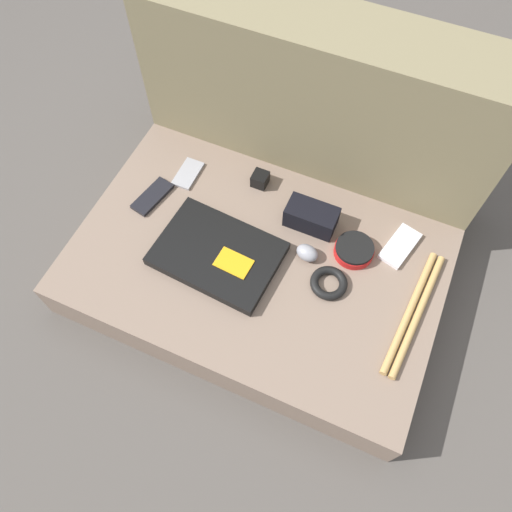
{
  "coord_description": "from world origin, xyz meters",
  "views": [
    {
      "loc": [
        0.25,
        -0.57,
        1.27
      ],
      "look_at": [
        0.0,
        0.0,
        0.15
      ],
      "focal_mm": 35.0,
      "sensor_mm": 36.0,
      "label": 1
    }
  ],
  "objects_px": {
    "computer_mouse": "(307,253)",
    "phone_small": "(400,246)",
    "phone_black": "(152,196)",
    "camera_pouch": "(311,217)",
    "charger_brick": "(260,179)",
    "phone_silver": "(188,174)",
    "speaker_puck": "(354,250)",
    "laptop": "(218,254)"
  },
  "relations": [
    {
      "from": "phone_small",
      "to": "camera_pouch",
      "type": "distance_m",
      "value": 0.24
    },
    {
      "from": "speaker_puck",
      "to": "phone_silver",
      "type": "distance_m",
      "value": 0.52
    },
    {
      "from": "phone_silver",
      "to": "camera_pouch",
      "type": "distance_m",
      "value": 0.38
    },
    {
      "from": "phone_silver",
      "to": "charger_brick",
      "type": "relative_size",
      "value": 2.32
    },
    {
      "from": "computer_mouse",
      "to": "laptop",
      "type": "bearing_deg",
      "value": -145.34
    },
    {
      "from": "phone_black",
      "to": "phone_small",
      "type": "xyz_separation_m",
      "value": [
        0.67,
        0.12,
        0.0
      ]
    },
    {
      "from": "phone_black",
      "to": "camera_pouch",
      "type": "height_order",
      "value": "camera_pouch"
    },
    {
      "from": "phone_small",
      "to": "camera_pouch",
      "type": "xyz_separation_m",
      "value": [
        -0.24,
        -0.03,
        0.03
      ]
    },
    {
      "from": "speaker_puck",
      "to": "charger_brick",
      "type": "relative_size",
      "value": 2.34
    },
    {
      "from": "phone_black",
      "to": "phone_small",
      "type": "distance_m",
      "value": 0.69
    },
    {
      "from": "computer_mouse",
      "to": "speaker_puck",
      "type": "distance_m",
      "value": 0.12
    },
    {
      "from": "computer_mouse",
      "to": "speaker_puck",
      "type": "xyz_separation_m",
      "value": [
        0.11,
        0.06,
        -0.0
      ]
    },
    {
      "from": "computer_mouse",
      "to": "phone_small",
      "type": "height_order",
      "value": "computer_mouse"
    },
    {
      "from": "charger_brick",
      "to": "laptop",
      "type": "bearing_deg",
      "value": -91.26
    },
    {
      "from": "speaker_puck",
      "to": "camera_pouch",
      "type": "height_order",
      "value": "camera_pouch"
    },
    {
      "from": "laptop",
      "to": "speaker_puck",
      "type": "xyz_separation_m",
      "value": [
        0.32,
        0.15,
        0.0
      ]
    },
    {
      "from": "camera_pouch",
      "to": "speaker_puck",
      "type": "bearing_deg",
      "value": -16.41
    },
    {
      "from": "computer_mouse",
      "to": "camera_pouch",
      "type": "xyz_separation_m",
      "value": [
        -0.03,
        0.1,
        0.01
      ]
    },
    {
      "from": "phone_black",
      "to": "speaker_puck",
      "type": "bearing_deg",
      "value": 17.74
    },
    {
      "from": "laptop",
      "to": "phone_silver",
      "type": "distance_m",
      "value": 0.29
    },
    {
      "from": "phone_small",
      "to": "charger_brick",
      "type": "distance_m",
      "value": 0.42
    },
    {
      "from": "speaker_puck",
      "to": "charger_brick",
      "type": "xyz_separation_m",
      "value": [
        -0.31,
        0.11,
        0.0
      ]
    },
    {
      "from": "camera_pouch",
      "to": "charger_brick",
      "type": "xyz_separation_m",
      "value": [
        -0.18,
        0.07,
        -0.01
      ]
    },
    {
      "from": "phone_silver",
      "to": "speaker_puck",
      "type": "bearing_deg",
      "value": -6.46
    },
    {
      "from": "speaker_puck",
      "to": "laptop",
      "type": "bearing_deg",
      "value": -154.48
    },
    {
      "from": "computer_mouse",
      "to": "phone_black",
      "type": "xyz_separation_m",
      "value": [
        -0.46,
        0.0,
        -0.01
      ]
    },
    {
      "from": "phone_black",
      "to": "charger_brick",
      "type": "height_order",
      "value": "charger_brick"
    },
    {
      "from": "laptop",
      "to": "speaker_puck",
      "type": "relative_size",
      "value": 3.16
    },
    {
      "from": "laptop",
      "to": "phone_black",
      "type": "height_order",
      "value": "laptop"
    },
    {
      "from": "computer_mouse",
      "to": "camera_pouch",
      "type": "relative_size",
      "value": 0.49
    },
    {
      "from": "phone_silver",
      "to": "phone_small",
      "type": "xyz_separation_m",
      "value": [
        0.62,
        0.01,
        0.0
      ]
    },
    {
      "from": "computer_mouse",
      "to": "charger_brick",
      "type": "relative_size",
      "value": 1.5
    },
    {
      "from": "laptop",
      "to": "phone_small",
      "type": "height_order",
      "value": "laptop"
    },
    {
      "from": "phone_black",
      "to": "camera_pouch",
      "type": "bearing_deg",
      "value": 24.65
    },
    {
      "from": "phone_silver",
      "to": "camera_pouch",
      "type": "height_order",
      "value": "camera_pouch"
    },
    {
      "from": "phone_silver",
      "to": "camera_pouch",
      "type": "xyz_separation_m",
      "value": [
        0.38,
        -0.01,
        0.03
      ]
    },
    {
      "from": "phone_small",
      "to": "charger_brick",
      "type": "bearing_deg",
      "value": -171.37
    },
    {
      "from": "laptop",
      "to": "computer_mouse",
      "type": "bearing_deg",
      "value": 27.86
    },
    {
      "from": "phone_black",
      "to": "computer_mouse",
      "type": "bearing_deg",
      "value": 11.68
    },
    {
      "from": "phone_small",
      "to": "camera_pouch",
      "type": "relative_size",
      "value": 1.02
    },
    {
      "from": "camera_pouch",
      "to": "charger_brick",
      "type": "relative_size",
      "value": 3.08
    },
    {
      "from": "laptop",
      "to": "camera_pouch",
      "type": "relative_size",
      "value": 2.4
    }
  ]
}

